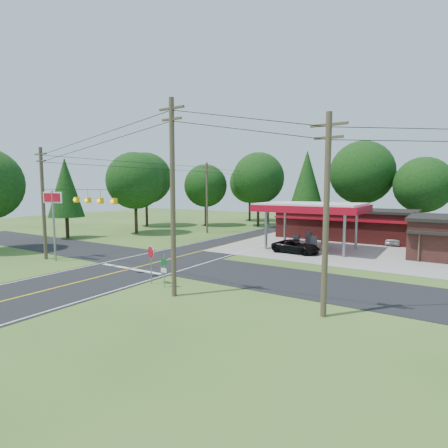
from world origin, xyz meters
The scene contains 18 objects.
ground centered at (0.00, 0.00, 0.00)m, with size 120.00×120.00×0.00m, color #365F21.
main_highway centered at (0.00, 0.00, 0.01)m, with size 8.00×120.00×0.02m, color black.
cross_road centered at (0.00, 0.00, 0.01)m, with size 70.00×7.00×0.02m, color black.
lane_center_yellow centered at (0.00, 0.00, 0.03)m, with size 0.15×110.00×0.00m, color yellow.
gas_canopy centered at (9.00, 13.00, 4.27)m, with size 10.60×7.40×4.88m.
convenience_store centered at (10.00, 22.98, 1.92)m, with size 16.40×7.55×3.80m.
utility_pole_near_right centered at (7.50, -7.00, 5.96)m, with size 1.80×0.30×11.50m.
utility_pole_near_left centered at (-9.50, -5.00, 5.20)m, with size 1.80×0.30×10.00m.
utility_pole_far_left centered at (-8.00, 18.00, 5.20)m, with size 1.80×0.30×10.00m.
utility_pole_right_b centered at (16.00, -5.50, 5.20)m, with size 1.80×0.30×10.00m.
utility_pole_north centered at (-6.50, 35.00, 4.75)m, with size 0.30×0.30×9.50m.
overhead_beacons centered at (-1.00, -6.00, 6.21)m, with size 17.04×2.04×1.03m.
treeline_backdrop centered at (0.82, 24.01, 7.49)m, with size 70.27×51.59×13.30m.
suv_car centered at (8.50, 10.00, 0.65)m, with size 4.68×4.68×1.30m, color black.
sedan_car centered at (15.80, 21.00, 0.67)m, with size 3.96×3.96×1.35m, color silver.
big_stop_sign centered at (-8.00, -5.01, 4.53)m, with size 2.29×0.38×6.19m.
octagonal_stop_sign centered at (4.50, -5.86, 1.96)m, with size 0.85×0.38×2.61m.
route_sign_post centered at (5.80, -6.02, 1.30)m, with size 0.45×0.09×2.19m.
Camera 1 is at (21.00, -22.43, 6.40)m, focal length 28.00 mm.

